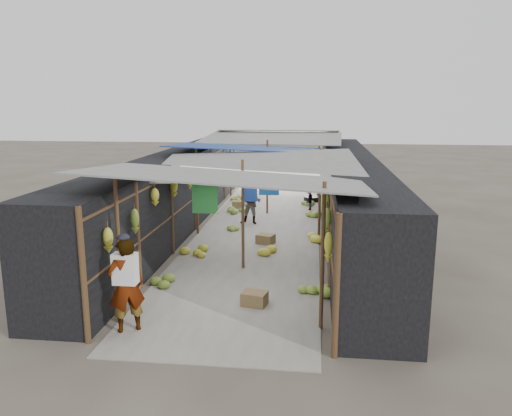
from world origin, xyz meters
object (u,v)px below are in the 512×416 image
at_px(crate_near, 254,299).
at_px(black_basin, 312,199).
at_px(shopper_blue, 251,202).
at_px(vendor_elderly, 126,285).
at_px(vendor_seated, 309,199).

relative_size(crate_near, black_basin, 0.70).
bearing_deg(shopper_blue, vendor_elderly, -86.19).
height_order(crate_near, shopper_blue, shopper_blue).
distance_m(crate_near, black_basin, 10.64).
height_order(crate_near, vendor_elderly, vendor_elderly).
height_order(crate_near, vendor_seated, vendor_seated).
bearing_deg(shopper_blue, crate_near, -70.19).
relative_size(black_basin, shopper_blue, 0.45).
bearing_deg(crate_near, vendor_seated, 95.53).
height_order(vendor_elderly, shopper_blue, vendor_elderly).
bearing_deg(vendor_elderly, vendor_seated, -137.76).
height_order(vendor_elderly, vendor_seated, vendor_elderly).
bearing_deg(crate_near, vendor_elderly, -134.87).
height_order(black_basin, shopper_blue, shopper_blue).
bearing_deg(black_basin, crate_near, -95.60).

